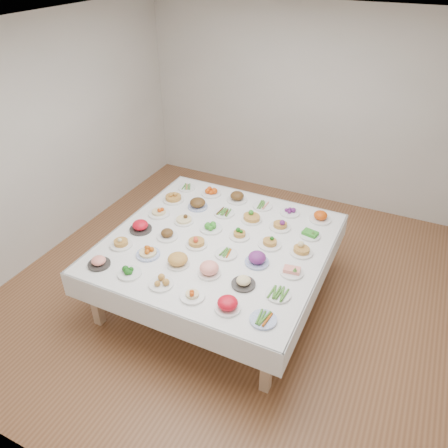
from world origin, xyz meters
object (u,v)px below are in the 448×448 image
at_px(dish_18, 159,210).
at_px(dish_35, 321,215).
at_px(dish_0, 99,261).
at_px(display_table, 218,246).

bearing_deg(dish_18, dish_35, 21.88).
distance_m(dish_0, dish_18, 1.05).
relative_size(dish_0, dish_35, 0.87).
relative_size(display_table, dish_18, 9.12).
bearing_deg(display_table, dish_35, 45.20).
height_order(dish_18, dish_35, dish_35).
bearing_deg(display_table, dish_18, 168.02).
bearing_deg(dish_18, dish_0, -90.91).
xyz_separation_m(display_table, dish_35, (0.87, 0.87, 0.13)).
relative_size(dish_0, dish_18, 0.88).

